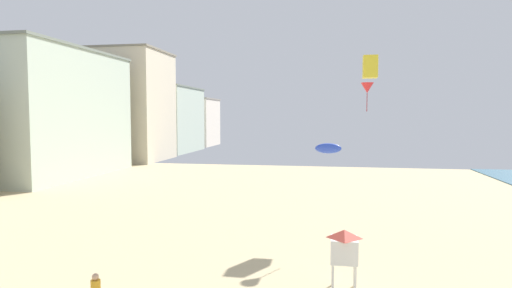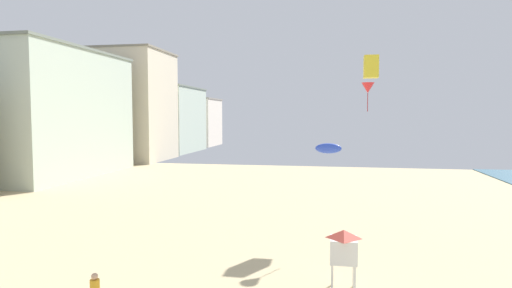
# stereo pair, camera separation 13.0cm
# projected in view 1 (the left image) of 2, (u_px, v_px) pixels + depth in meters

# --- Properties ---
(boardwalk_hotel_mid) EXTENTS (15.43, 20.87, 15.14)m
(boardwalk_hotel_mid) POSITION_uv_depth(u_px,v_px,m) (33.00, 113.00, 51.08)
(boardwalk_hotel_mid) COLOR #B7C6B2
(boardwalk_hotel_mid) RESTS_ON ground
(boardwalk_hotel_far) EXTENTS (17.71, 12.36, 17.77)m
(boardwalk_hotel_far) POSITION_uv_depth(u_px,v_px,m) (113.00, 106.00, 69.87)
(boardwalk_hotel_far) COLOR beige
(boardwalk_hotel_far) RESTS_ON ground
(boardwalk_hotel_distant) EXTENTS (16.77, 16.87, 12.98)m
(boardwalk_hotel_distant) POSITION_uv_depth(u_px,v_px,m) (153.00, 119.00, 85.78)
(boardwalk_hotel_distant) COLOR #B7C6B2
(boardwalk_hotel_distant) RESTS_ON ground
(boardwalk_hotel_furthest) EXTENTS (15.51, 12.56, 11.42)m
(boardwalk_hotel_furthest) POSITION_uv_depth(u_px,v_px,m) (184.00, 122.00, 103.53)
(boardwalk_hotel_furthest) COLOR silver
(boardwalk_hotel_furthest) RESTS_ON ground
(lifeguard_stand) EXTENTS (1.10, 1.10, 2.55)m
(lifeguard_stand) POSITION_uv_depth(u_px,v_px,m) (344.00, 247.00, 17.58)
(lifeguard_stand) COLOR white
(lifeguard_stand) RESTS_ON ground
(kite_blue_parafoil) EXTENTS (1.37, 0.38, 0.53)m
(kite_blue_parafoil) POSITION_uv_depth(u_px,v_px,m) (328.00, 148.00, 22.24)
(kite_blue_parafoil) COLOR blue
(kite_yellow_box) EXTENTS (1.00, 1.00, 1.56)m
(kite_yellow_box) POSITION_uv_depth(u_px,v_px,m) (370.00, 67.00, 29.92)
(kite_yellow_box) COLOR yellow
(kite_red_delta) EXTENTS (0.80, 0.80, 1.82)m
(kite_red_delta) POSITION_uv_depth(u_px,v_px,m) (367.00, 88.00, 26.81)
(kite_red_delta) COLOR red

